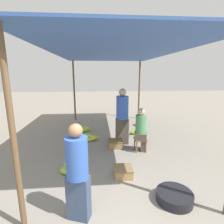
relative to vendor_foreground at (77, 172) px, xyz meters
name	(u,v)px	position (x,y,z in m)	size (l,w,h in m)	color
canopy_post_front_left	(13,138)	(-0.78, -0.13, 0.60)	(0.08, 0.08, 2.79)	brown
canopy_post_back_left	(74,91)	(-0.78, 6.03, 0.60)	(0.08, 0.08, 2.79)	brown
canopy_post_back_right	(139,91)	(2.34, 6.03, 0.60)	(0.08, 0.08, 2.79)	brown
canopy_tarp	(113,52)	(0.78, 2.95, 2.02)	(3.53, 6.55, 0.04)	#33569E
vendor_foreground	(77,172)	(0.00, 0.00, 0.00)	(0.41, 0.41, 1.53)	#384766
stool	(140,141)	(1.53, 2.31, -0.50)	(0.34, 0.34, 0.37)	brown
vendor_seated	(141,129)	(1.54, 2.31, -0.14)	(0.42, 0.42, 1.27)	#4C4238
basin_black	(174,197)	(1.64, 0.23, -0.71)	(0.64, 0.64, 0.17)	black
banana_pile_left_0	(88,137)	(-0.05, 3.37, -0.74)	(0.70, 0.62, 0.14)	#89BB34
banana_pile_left_1	(85,129)	(-0.19, 4.27, -0.73)	(0.43, 0.37, 0.17)	#B3CC2C
banana_pile_left_2	(72,168)	(-0.30, 1.37, -0.73)	(0.58, 0.70, 0.22)	#B9CE2B
banana_pile_right_0	(139,123)	(2.07, 4.81, -0.70)	(0.42, 0.48, 0.27)	#8EBD33
banana_pile_right_1	(135,132)	(1.69, 3.73, -0.70)	(0.38, 0.47, 0.26)	#A2C52F
crate_near	(123,172)	(0.85, 1.06, -0.69)	(0.39, 0.39, 0.21)	#9E7A4C
crate_mid	(115,144)	(0.83, 2.62, -0.69)	(0.42, 0.42, 0.22)	olive
shopper_walking_mid	(122,116)	(1.07, 2.89, 0.12)	(0.40, 0.38, 1.77)	#4C4238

